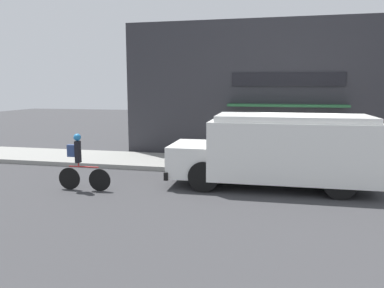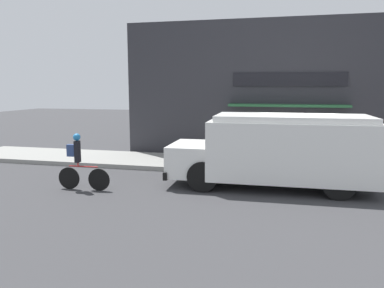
% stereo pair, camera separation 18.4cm
% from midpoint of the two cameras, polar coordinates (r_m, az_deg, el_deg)
% --- Properties ---
extents(ground_plane, '(70.00, 70.00, 0.00)m').
position_cam_midpoint_polar(ground_plane, '(13.29, 16.00, -5.11)').
color(ground_plane, '#38383A').
extents(sidewalk, '(28.00, 2.85, 0.17)m').
position_cam_midpoint_polar(sidewalk, '(14.66, 15.78, -3.48)').
color(sidewalk, gray).
rests_on(sidewalk, ground_plane).
extents(storefront, '(14.73, 0.86, 5.89)m').
position_cam_midpoint_polar(storefront, '(16.12, 15.93, 7.80)').
color(storefront, '#2D2D33').
rests_on(storefront, ground_plane).
extents(school_bus, '(6.25, 2.70, 2.26)m').
position_cam_midpoint_polar(school_bus, '(11.79, 13.54, -0.82)').
color(school_bus, white).
rests_on(school_bus, ground_plane).
extents(cyclist, '(1.66, 0.22, 1.72)m').
position_cam_midpoint_polar(cyclist, '(11.75, -16.34, -2.77)').
color(cyclist, black).
rests_on(cyclist, ground_plane).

